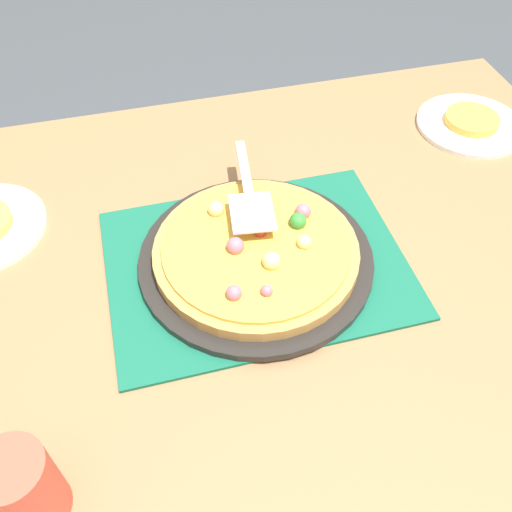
{
  "coord_description": "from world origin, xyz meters",
  "views": [
    {
      "loc": [
        0.16,
        0.59,
        1.45
      ],
      "look_at": [
        0.0,
        0.0,
        0.77
      ],
      "focal_mm": 39.89,
      "sensor_mm": 36.0,
      "label": 1
    }
  ],
  "objects": [
    {
      "name": "pizza",
      "position": [
        -0.0,
        -0.0,
        0.78
      ],
      "size": [
        0.33,
        0.33,
        0.05
      ],
      "color": "#B78442",
      "rests_on": "pizza_pan"
    },
    {
      "name": "cup_far",
      "position": [
        0.35,
        0.31,
        0.81
      ],
      "size": [
        0.08,
        0.08,
        0.12
      ],
      "primitive_type": "cylinder",
      "color": "#E04C38",
      "rests_on": "dining_table"
    },
    {
      "name": "placemat",
      "position": [
        0.0,
        0.0,
        0.75
      ],
      "size": [
        0.48,
        0.36,
        0.01
      ],
      "primitive_type": "cube",
      "color": "#145B42",
      "rests_on": "dining_table"
    },
    {
      "name": "served_slice_right",
      "position": [
        -0.53,
        -0.25,
        0.77
      ],
      "size": [
        0.11,
        0.11,
        0.02
      ],
      "primitive_type": "cylinder",
      "color": "gold",
      "rests_on": "plate_far_right"
    },
    {
      "name": "pizza_server",
      "position": [
        -0.01,
        -0.1,
        0.82
      ],
      "size": [
        0.08,
        0.23,
        0.01
      ],
      "color": "silver",
      "rests_on": "pizza"
    },
    {
      "name": "dining_table",
      "position": [
        0.0,
        0.0,
        0.64
      ],
      "size": [
        1.4,
        1.0,
        0.75
      ],
      "color": "olive",
      "rests_on": "ground_plane"
    },
    {
      "name": "pizza_pan",
      "position": [
        0.0,
        0.0,
        0.76
      ],
      "size": [
        0.38,
        0.38,
        0.01
      ],
      "primitive_type": "cylinder",
      "color": "black",
      "rests_on": "placemat"
    },
    {
      "name": "ground_plane",
      "position": [
        0.0,
        0.0,
        0.0
      ],
      "size": [
        8.0,
        8.0,
        0.0
      ],
      "primitive_type": "plane",
      "color": "#3D4247"
    },
    {
      "name": "plate_far_right",
      "position": [
        -0.53,
        -0.25,
        0.76
      ],
      "size": [
        0.22,
        0.22,
        0.01
      ],
      "primitive_type": "cylinder",
      "color": "white",
      "rests_on": "dining_table"
    }
  ]
}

